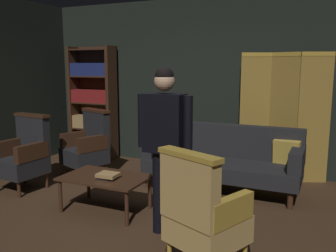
% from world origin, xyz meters
% --- Properties ---
extents(ground_plane, '(10.00, 10.00, 0.00)m').
position_xyz_m(ground_plane, '(0.00, 0.00, 0.00)').
color(ground_plane, '#3D2819').
extents(back_wall, '(7.20, 0.10, 2.80)m').
position_xyz_m(back_wall, '(0.00, 2.45, 1.40)').
color(back_wall, black).
rests_on(back_wall, ground_plane).
extents(folding_screen, '(1.29, 0.22, 1.90)m').
position_xyz_m(folding_screen, '(1.23, 2.24, 0.99)').
color(folding_screen, olive).
rests_on(folding_screen, ground_plane).
extents(bookshelf, '(0.90, 0.32, 2.05)m').
position_xyz_m(bookshelf, '(-2.15, 2.19, 1.08)').
color(bookshelf, '#382114').
rests_on(bookshelf, ground_plane).
extents(velvet_couch, '(2.12, 0.78, 0.88)m').
position_xyz_m(velvet_couch, '(0.55, 1.45, 0.45)').
color(velvet_couch, '#382114').
rests_on(velvet_couch, ground_plane).
extents(coffee_table, '(1.00, 0.64, 0.42)m').
position_xyz_m(coffee_table, '(-0.50, 0.11, 0.37)').
color(coffee_table, '#382114').
rests_on(coffee_table, ground_plane).
extents(armchair_gilt_accent, '(0.76, 0.76, 1.04)m').
position_xyz_m(armchair_gilt_accent, '(0.95, -0.61, 0.49)').
color(armchair_gilt_accent, '#B78E33').
rests_on(armchair_gilt_accent, ground_plane).
extents(armchair_wing_left, '(0.75, 0.74, 1.04)m').
position_xyz_m(armchair_wing_left, '(-1.50, 1.13, 0.49)').
color(armchair_wing_left, '#382114').
rests_on(armchair_wing_left, ground_plane).
extents(armchair_wing_right, '(0.64, 0.63, 1.04)m').
position_xyz_m(armchair_wing_right, '(-1.96, 0.30, 0.49)').
color(armchair_wing_right, '#382114').
rests_on(armchair_wing_right, ground_plane).
extents(standing_figure, '(0.59, 0.24, 1.70)m').
position_xyz_m(standing_figure, '(0.39, -0.14, 1.03)').
color(standing_figure, black).
rests_on(standing_figure, ground_plane).
extents(book_black_cloth, '(0.23, 0.20, 0.02)m').
position_xyz_m(book_black_cloth, '(-0.42, 0.05, 0.43)').
color(book_black_cloth, black).
rests_on(book_black_cloth, coffee_table).
extents(book_tan_leather, '(0.24, 0.20, 0.04)m').
position_xyz_m(book_tan_leather, '(-0.42, 0.05, 0.46)').
color(book_tan_leather, '#9E7A47').
rests_on(book_tan_leather, book_black_cloth).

